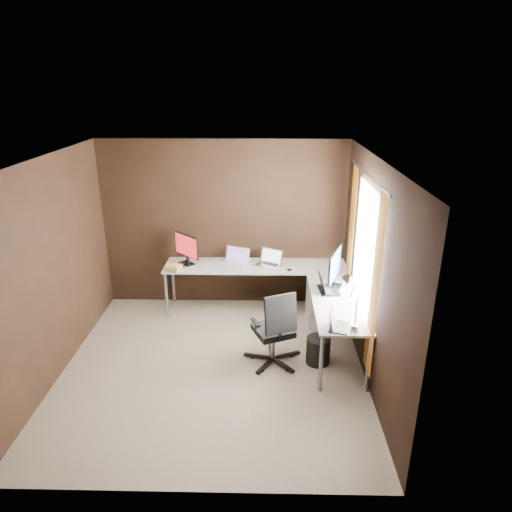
{
  "coord_description": "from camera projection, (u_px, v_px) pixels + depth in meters",
  "views": [
    {
      "loc": [
        0.61,
        -4.67,
        3.27
      ],
      "look_at": [
        0.49,
        0.95,
        1.09
      ],
      "focal_mm": 32.0,
      "sensor_mm": 36.0,
      "label": 1
    }
  ],
  "objects": [
    {
      "name": "mouse_corner",
      "position": [
        289.0,
        270.0,
        6.47
      ],
      "size": [
        0.08,
        0.06,
        0.03
      ],
      "primitive_type": "ellipsoid",
      "rotation": [
        0.0,
        0.0,
        0.17
      ],
      "color": "black",
      "rests_on": "desk"
    },
    {
      "name": "wastebasket",
      "position": [
        318.0,
        350.0,
        5.58
      ],
      "size": [
        0.38,
        0.38,
        0.34
      ],
      "primitive_type": "cylinder",
      "rotation": [
        0.0,
        0.0,
        0.38
      ],
      "color": "black",
      "rests_on": "ground"
    },
    {
      "name": "desk_lamp",
      "position": [
        350.0,
        296.0,
        4.86
      ],
      "size": [
        0.19,
        0.23,
        0.61
      ],
      "rotation": [
        0.0,
        0.0,
        0.14
      ],
      "color": "slate",
      "rests_on": "desk"
    },
    {
      "name": "desk",
      "position": [
        282.0,
        282.0,
        6.25
      ],
      "size": [
        2.65,
        2.25,
        0.73
      ],
      "color": "white",
      "rests_on": "ground"
    },
    {
      "name": "laptop_white",
      "position": [
        236.0,
        261.0,
        6.67
      ],
      "size": [
        0.44,
        0.38,
        0.25
      ],
      "rotation": [
        0.0,
        0.0,
        -0.39
      ],
      "color": "white",
      "rests_on": "desk"
    },
    {
      "name": "laptop_silver",
      "position": [
        270.0,
        262.0,
        6.66
      ],
      "size": [
        0.42,
        0.38,
        0.23
      ],
      "rotation": [
        0.0,
        0.0,
        -0.51
      ],
      "color": "silver",
      "rests_on": "desk"
    },
    {
      "name": "mouse_left",
      "position": [
        183.0,
        267.0,
        6.56
      ],
      "size": [
        0.09,
        0.07,
        0.03
      ],
      "primitive_type": "ellipsoid",
      "rotation": [
        0.0,
        0.0,
        0.3
      ],
      "color": "black",
      "rests_on": "desk"
    },
    {
      "name": "room",
      "position": [
        241.0,
        268.0,
        5.14
      ],
      "size": [
        3.6,
        3.6,
        2.5
      ],
      "color": "gray",
      "rests_on": "ground"
    },
    {
      "name": "office_chair",
      "position": [
        274.0,
        342.0,
        5.53
      ],
      "size": [
        0.56,
        0.59,
        0.99
      ],
      "rotation": [
        0.0,
        0.0,
        0.41
      ],
      "color": "black",
      "rests_on": "ground"
    },
    {
      "name": "laptop_black_big",
      "position": [
        326.0,
        287.0,
        5.84
      ],
      "size": [
        0.28,
        0.37,
        0.23
      ],
      "rotation": [
        0.0,
        0.0,
        1.65
      ],
      "color": "black",
      "rests_on": "desk"
    },
    {
      "name": "book_stack",
      "position": [
        173.0,
        268.0,
        6.49
      ],
      "size": [
        0.28,
        0.26,
        0.07
      ],
      "rotation": [
        0.0,
        0.0,
        -0.35
      ],
      "color": "#947E50",
      "rests_on": "desk"
    },
    {
      "name": "monitor_right",
      "position": [
        335.0,
        267.0,
        5.86
      ],
      "size": [
        0.25,
        0.6,
        0.51
      ],
      "rotation": [
        0.0,
        0.0,
        1.22
      ],
      "color": "black",
      "rests_on": "desk"
    },
    {
      "name": "monitor_left",
      "position": [
        187.0,
        248.0,
        6.63
      ],
      "size": [
        0.39,
        0.37,
        0.45
      ],
      "rotation": [
        0.0,
        0.0,
        -0.75
      ],
      "color": "black",
      "rests_on": "desk"
    },
    {
      "name": "drawer_pedestal",
      "position": [
        322.0,
        303.0,
        6.48
      ],
      "size": [
        0.42,
        0.5,
        0.6
      ],
      "primitive_type": "cube",
      "color": "white",
      "rests_on": "ground"
    },
    {
      "name": "laptop_black_small",
      "position": [
        337.0,
        324.0,
        4.97
      ],
      "size": [
        0.26,
        0.32,
        0.19
      ],
      "rotation": [
        0.0,
        0.0,
        1.34
      ],
      "color": "black",
      "rests_on": "desk"
    }
  ]
}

